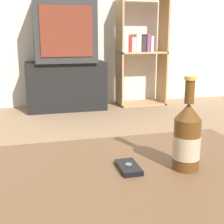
{
  "coord_description": "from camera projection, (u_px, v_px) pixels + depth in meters",
  "views": [
    {
      "loc": [
        -0.18,
        -0.72,
        0.83
      ],
      "look_at": [
        0.08,
        0.32,
        0.56
      ],
      "focal_mm": 50.0,
      "sensor_mm": 36.0,
      "label": 1
    }
  ],
  "objects": [
    {
      "name": "television",
      "position": [
        64.0,
        32.0,
        3.35
      ],
      "size": [
        0.64,
        0.48,
        0.65
      ],
      "color": "#2D2D2D",
      "rests_on": "tv_stand"
    },
    {
      "name": "tv_stand",
      "position": [
        66.0,
        86.0,
        3.49
      ],
      "size": [
        0.87,
        0.38,
        0.53
      ],
      "color": "black",
      "rests_on": "ground_plane"
    },
    {
      "name": "beer_bottle",
      "position": [
        187.0,
        138.0,
        0.86
      ],
      "size": [
        0.08,
        0.08,
        0.26
      ],
      "color": "#563314",
      "rests_on": "coffee_table"
    },
    {
      "name": "bookshelf",
      "position": [
        140.0,
        49.0,
        3.66
      ],
      "size": [
        0.56,
        0.3,
        1.24
      ],
      "color": "tan",
      "rests_on": "ground_plane"
    },
    {
      "name": "coffee_table",
      "position": [
        111.0,
        205.0,
        0.83
      ],
      "size": [
        1.0,
        0.68,
        0.46
      ],
      "color": "brown",
      "rests_on": "ground_plane"
    },
    {
      "name": "cell_phone",
      "position": [
        128.0,
        167.0,
        0.87
      ],
      "size": [
        0.05,
        0.1,
        0.02
      ],
      "rotation": [
        0.0,
        0.0,
        -0.0
      ],
      "color": "black",
      "rests_on": "coffee_table"
    }
  ]
}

